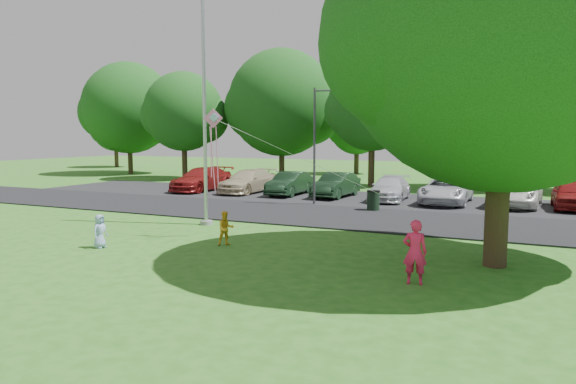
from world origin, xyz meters
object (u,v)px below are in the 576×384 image
at_px(child_yellow, 226,228).
at_px(kite, 217,132).
at_px(street_lamp, 319,135).
at_px(trash_can, 373,201).
at_px(woman, 415,252).
at_px(big_tree, 501,27).
at_px(child_blue, 100,231).
at_px(flagpole, 205,120).

xyz_separation_m(child_yellow, kite, (-0.79, 0.80, 3.13)).
height_order(street_lamp, trash_can, street_lamp).
distance_m(trash_can, child_yellow, 9.72).
relative_size(woman, child_yellow, 1.41).
distance_m(trash_can, big_tree, 11.96).
bearing_deg(woman, child_blue, -9.13).
bearing_deg(street_lamp, big_tree, -60.36).
distance_m(trash_can, kite, 9.73).
xyz_separation_m(flagpole, woman, (9.19, -4.99, -3.38)).
relative_size(big_tree, child_yellow, 9.99).
xyz_separation_m(big_tree, woman, (-1.59, -2.57, -5.59)).
xyz_separation_m(big_tree, child_yellow, (-8.01, -0.64, -5.81)).
distance_m(child_blue, kite, 4.96).
distance_m(child_yellow, child_blue, 3.97).
height_order(child_yellow, kite, kite).
height_order(big_tree, child_yellow, big_tree).
relative_size(child_yellow, child_blue, 1.04).
bearing_deg(big_tree, child_blue, -167.10).
distance_m(big_tree, child_blue, 13.11).
xyz_separation_m(woman, child_blue, (-9.86, -0.06, -0.25)).
xyz_separation_m(street_lamp, big_tree, (8.74, -9.73, 2.79)).
relative_size(woman, child_blue, 1.46).
bearing_deg(flagpole, kite, -48.93).
relative_size(flagpole, street_lamp, 1.68).
bearing_deg(street_lamp, kite, -102.64).
distance_m(flagpole, woman, 10.99).
distance_m(flagpole, child_yellow, 5.48).
relative_size(flagpole, trash_can, 10.09).
bearing_deg(kite, woman, -38.72).
bearing_deg(child_yellow, kite, 90.68).
bearing_deg(child_blue, kite, -44.67).
distance_m(child_yellow, kite, 3.32).
bearing_deg(child_blue, woman, -90.70).
distance_m(street_lamp, woman, 14.49).
height_order(child_yellow, child_blue, child_yellow).
xyz_separation_m(child_blue, kite, (2.65, 2.78, 3.15)).
bearing_deg(child_yellow, big_tree, -39.38).
relative_size(child_blue, kite, 0.14).
distance_m(flagpole, big_tree, 11.26).
bearing_deg(big_tree, trash_can, 122.64).
distance_m(flagpole, street_lamp, 7.60).
distance_m(street_lamp, kite, 9.57).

